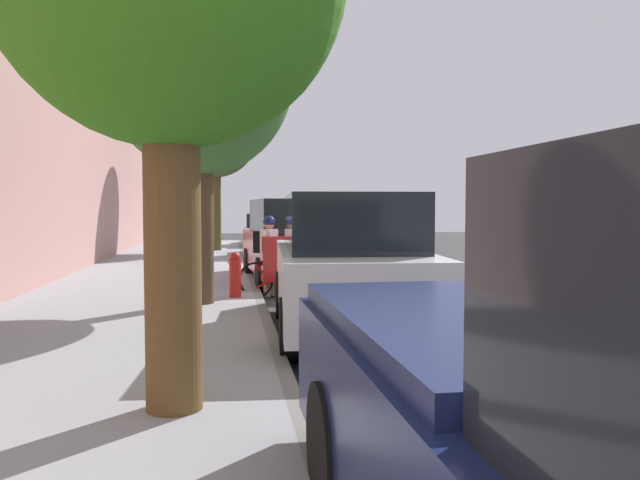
# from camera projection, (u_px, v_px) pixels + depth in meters

# --- Properties ---
(ground) EXTENTS (62.12, 62.12, 0.00)m
(ground) POSITION_uv_depth(u_px,v_px,m) (367.00, 297.00, 12.58)
(ground) COLOR #343434
(sidewalk) EXTENTS (4.35, 38.82, 0.14)m
(sidewalk) POSITION_uv_depth(u_px,v_px,m) (138.00, 298.00, 11.92)
(sidewalk) COLOR #97999E
(sidewalk) RESTS_ON ground
(curb_edge) EXTENTS (0.16, 38.82, 0.14)m
(curb_edge) POSITION_uv_depth(u_px,v_px,m) (257.00, 296.00, 12.25)
(curb_edge) COLOR gray
(curb_edge) RESTS_ON ground
(lane_stripe_centre) EXTENTS (0.14, 35.80, 0.01)m
(lane_stripe_centre) POSITION_uv_depth(u_px,v_px,m) (472.00, 285.00, 14.48)
(lane_stripe_centre) COLOR white
(lane_stripe_centre) RESTS_ON ground
(lane_stripe_bike_edge) EXTENTS (0.12, 38.82, 0.01)m
(lane_stripe_bike_edge) POSITION_uv_depth(u_px,v_px,m) (331.00, 298.00, 12.47)
(lane_stripe_bike_edge) COLOR white
(lane_stripe_bike_edge) RESTS_ON ground
(parked_sedan_silver_nearest) EXTENTS (2.00, 4.48, 1.52)m
(parked_sedan_silver_nearest) POSITION_uv_depth(u_px,v_px,m) (265.00, 231.00, 27.87)
(parked_sedan_silver_nearest) COLOR #B7BABF
(parked_sedan_silver_nearest) RESTS_ON ground
(parked_sedan_black_second) EXTENTS (1.84, 4.40, 1.52)m
(parked_sedan_black_second) POSITION_uv_depth(u_px,v_px,m) (273.00, 238.00, 21.57)
(parked_sedan_black_second) COLOR black
(parked_sedan_black_second) RESTS_ON ground
(parked_suv_red_mid) EXTENTS (2.18, 4.80, 1.99)m
(parked_suv_red_mid) POSITION_uv_depth(u_px,v_px,m) (292.00, 240.00, 14.69)
(parked_suv_red_mid) COLOR maroon
(parked_suv_red_mid) RESTS_ON ground
(parked_suv_white_far) EXTENTS (2.20, 4.81, 1.99)m
(parked_suv_white_far) POSITION_uv_depth(u_px,v_px,m) (347.00, 263.00, 8.80)
(parked_suv_white_far) COLOR white
(parked_suv_white_far) RESTS_ON ground
(bicycle_at_curb) EXTENTS (1.66, 0.72, 0.78)m
(bicycle_at_curb) POSITION_uv_depth(u_px,v_px,m) (281.00, 280.00, 12.30)
(bicycle_at_curb) COLOR black
(bicycle_at_curb) RESTS_ON ground
(cyclist_with_backpack) EXTENTS (0.52, 0.55, 1.64)m
(cyclist_with_backpack) POSITION_uv_depth(u_px,v_px,m) (268.00, 247.00, 12.70)
(cyclist_with_backpack) COLOR #C6B284
(cyclist_with_backpack) RESTS_ON ground
(street_tree_near_cyclist) EXTENTS (3.23, 3.23, 6.04)m
(street_tree_near_cyclist) POSITION_uv_depth(u_px,v_px,m) (215.00, 136.00, 23.97)
(street_tree_near_cyclist) COLOR brown
(street_tree_near_cyclist) RESTS_ON sidewalk
(street_tree_mid_block) EXTENTS (3.22, 3.22, 5.73)m
(street_tree_mid_block) POSITION_uv_depth(u_px,v_px,m) (200.00, 74.00, 10.65)
(street_tree_mid_block) COLOR brown
(street_tree_mid_block) RESTS_ON sidewalk
(fire_hydrant) EXTENTS (0.22, 0.22, 0.84)m
(fire_hydrant) POSITION_uv_depth(u_px,v_px,m) (235.00, 274.00, 11.56)
(fire_hydrant) COLOR red
(fire_hydrant) RESTS_ON sidewalk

